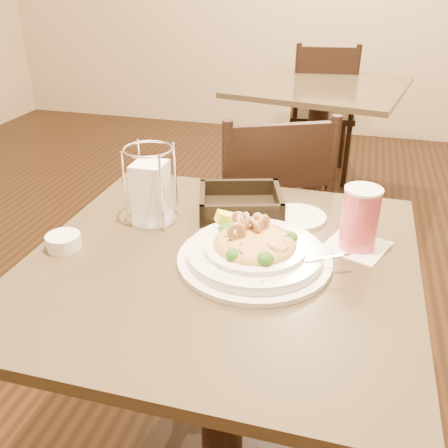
% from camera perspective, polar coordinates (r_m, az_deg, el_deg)
% --- Properties ---
extents(main_table, '(0.90, 0.90, 0.75)m').
position_cam_1_polar(main_table, '(1.32, -0.24, -12.69)').
color(main_table, black).
rests_on(main_table, ground).
extents(background_table, '(1.05, 1.05, 0.75)m').
position_cam_1_polar(background_table, '(3.06, 10.66, 11.09)').
color(background_table, black).
rests_on(background_table, ground).
extents(dining_chair_near, '(0.56, 0.56, 0.93)m').
position_cam_1_polar(dining_chair_near, '(1.91, 5.07, 0.48)').
color(dining_chair_near, black).
rests_on(dining_chair_near, ground).
extents(dining_chair_far, '(0.47, 0.47, 0.93)m').
position_cam_1_polar(dining_chair_far, '(3.49, 11.15, 12.80)').
color(dining_chair_far, black).
rests_on(dining_chair_far, ground).
extents(pasta_bowl, '(0.39, 0.36, 0.12)m').
position_cam_1_polar(pasta_bowl, '(1.15, 3.49, -2.89)').
color(pasta_bowl, white).
rests_on(pasta_bowl, main_table).
extents(drink_glass, '(0.18, 0.18, 0.16)m').
position_cam_1_polar(drink_glass, '(1.23, 15.27, 0.58)').
color(drink_glass, white).
rests_on(drink_glass, main_table).
extents(bread_basket, '(0.27, 0.24, 0.06)m').
position_cam_1_polar(bread_basket, '(1.38, 1.89, 2.17)').
color(bread_basket, black).
rests_on(bread_basket, main_table).
extents(napkin_caddy, '(0.13, 0.13, 0.21)m').
position_cam_1_polar(napkin_caddy, '(1.33, -8.34, 3.87)').
color(napkin_caddy, silver).
rests_on(napkin_caddy, main_table).
extents(side_plate, '(0.16, 0.16, 0.01)m').
position_cam_1_polar(side_plate, '(1.37, 8.36, 0.81)').
color(side_plate, white).
rests_on(side_plate, main_table).
extents(butter_ramekin, '(0.10, 0.10, 0.04)m').
position_cam_1_polar(butter_ramekin, '(1.27, -17.87, -1.93)').
color(butter_ramekin, white).
rests_on(butter_ramekin, main_table).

